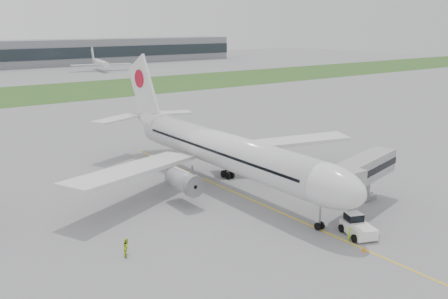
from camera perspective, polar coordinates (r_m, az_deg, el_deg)
ground at (r=69.35m, az=1.74°, el=-5.15°), size 600.00×600.00×0.00m
apron_markings at (r=65.73m, az=4.44°, el=-6.31°), size 70.00×70.00×0.04m
grass_strip at (r=177.67m, az=-22.90°, el=5.72°), size 600.00×50.00×0.02m
airliner at (r=71.46m, az=-0.62°, el=0.19°), size 48.13×53.95×17.88m
pushback_tug at (r=58.32m, az=14.97°, el=-8.44°), size 4.10×4.93×2.22m
jet_bridge at (r=64.89m, az=15.44°, el=-2.43°), size 14.28×7.31×6.74m
safety_cone_left at (r=54.62m, az=15.73°, el=-10.96°), size 0.40×0.40×0.54m
safety_cone_right at (r=61.01m, az=15.99°, el=-8.21°), size 0.44×0.44×0.61m
ground_crew_near at (r=56.56m, az=14.10°, el=-9.34°), size 0.69×0.57×1.63m
ground_crew_far at (r=52.57m, az=-11.04°, el=-10.90°), size 1.11×1.16×1.88m
distant_aircraft_right at (r=255.80m, az=-13.83°, el=8.71°), size 33.39×30.73×11.05m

